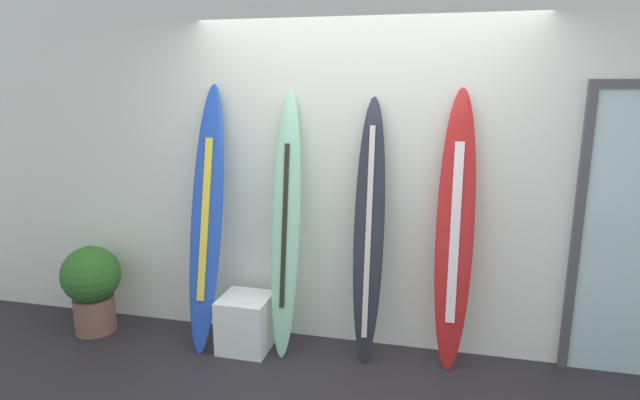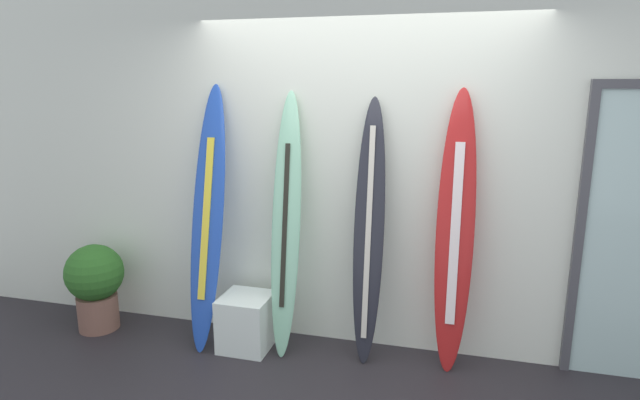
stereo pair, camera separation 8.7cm
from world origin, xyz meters
name	(u,v)px [view 1 (the left image)]	position (x,y,z in m)	size (l,w,h in m)	color
wall_back	(362,168)	(0.00, 1.30, 1.40)	(7.20, 0.20, 2.80)	silver
surfboard_cobalt	(206,221)	(-1.14, 0.93, 1.00)	(0.28, 0.52, 2.03)	#224BB3
surfboard_seafoam	(286,226)	(-0.52, 0.97, 0.99)	(0.23, 0.43, 1.99)	#8ED0AA
surfboard_charcoal	(369,235)	(0.10, 1.00, 0.96)	(0.22, 0.34, 1.95)	#24262E
surfboard_crimson	(455,233)	(0.71, 1.02, 1.01)	(0.26, 0.29, 2.01)	red
display_block_left	(246,323)	(-0.83, 0.89, 0.21)	(0.38, 0.38, 0.43)	white
potted_plant	(92,284)	(-2.17, 0.87, 0.42)	(0.47, 0.47, 0.73)	brown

